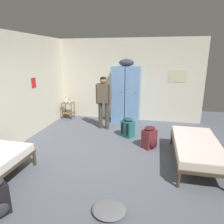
# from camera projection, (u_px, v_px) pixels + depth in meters

# --- Properties ---
(ground_plane) EXTENTS (9.02, 9.02, 0.00)m
(ground_plane) POSITION_uv_depth(u_px,v_px,m) (109.00, 156.00, 4.59)
(ground_plane) COLOR #565B66
(room_backdrop) EXTENTS (4.87, 5.70, 2.74)m
(room_backdrop) POSITION_uv_depth(u_px,v_px,m) (75.00, 85.00, 5.73)
(room_backdrop) COLOR beige
(room_backdrop) RESTS_ON ground_plane
(locker_bank) EXTENTS (0.90, 0.55, 2.07)m
(locker_bank) POSITION_uv_depth(u_px,v_px,m) (126.00, 93.00, 6.72)
(locker_bank) COLOR #6B93C6
(locker_bank) RESTS_ON ground_plane
(shelf_unit) EXTENTS (0.38, 0.30, 0.57)m
(shelf_unit) POSITION_uv_depth(u_px,v_px,m) (68.00, 109.00, 7.25)
(shelf_unit) COLOR brown
(shelf_unit) RESTS_ON ground_plane
(bed_right) EXTENTS (0.90, 1.90, 0.49)m
(bed_right) POSITION_uv_depth(u_px,v_px,m) (197.00, 146.00, 4.18)
(bed_right) COLOR #473828
(bed_right) RESTS_ON ground_plane
(person_traveler) EXTENTS (0.50, 0.25, 1.59)m
(person_traveler) POSITION_uv_depth(u_px,v_px,m) (104.00, 98.00, 6.06)
(person_traveler) COLOR #3D3833
(person_traveler) RESTS_ON ground_plane
(water_bottle) EXTENTS (0.07, 0.07, 0.21)m
(water_bottle) POSITION_uv_depth(u_px,v_px,m) (66.00, 100.00, 7.20)
(water_bottle) COLOR white
(water_bottle) RESTS_ON shelf_unit
(lotion_bottle) EXTENTS (0.05, 0.05, 0.13)m
(lotion_bottle) POSITION_uv_depth(u_px,v_px,m) (69.00, 101.00, 7.12)
(lotion_bottle) COLOR white
(lotion_bottle) RESTS_ON shelf_unit
(backpack_teal) EXTENTS (0.40, 0.41, 0.55)m
(backpack_teal) POSITION_uv_depth(u_px,v_px,m) (128.00, 128.00, 5.62)
(backpack_teal) COLOR #23666B
(backpack_teal) RESTS_ON ground_plane
(backpack_maroon) EXTENTS (0.42, 0.41, 0.55)m
(backpack_maroon) POSITION_uv_depth(u_px,v_px,m) (150.00, 138.00, 4.93)
(backpack_maroon) COLOR maroon
(backpack_maroon) RESTS_ON ground_plane
(clothes_pile_grey) EXTENTS (0.50, 0.47, 0.09)m
(clothes_pile_grey) POSITION_uv_depth(u_px,v_px,m) (109.00, 209.00, 2.93)
(clothes_pile_grey) COLOR slate
(clothes_pile_grey) RESTS_ON ground_plane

